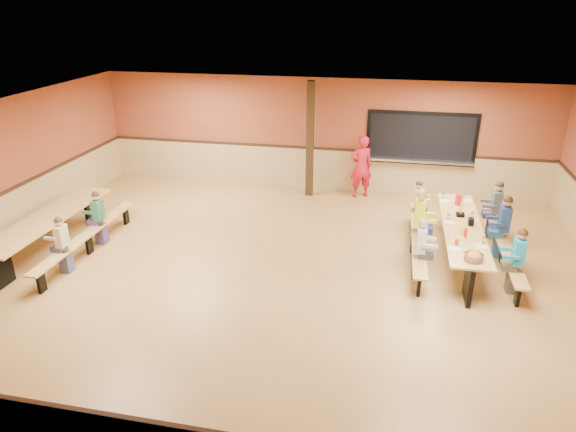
# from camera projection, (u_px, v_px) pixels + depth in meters

# --- Properties ---
(ground) EXTENTS (12.00, 12.00, 0.00)m
(ground) POSITION_uv_depth(u_px,v_px,m) (281.00, 275.00, 9.80)
(ground) COLOR olive
(ground) RESTS_ON ground
(room_envelope) EXTENTS (12.04, 10.04, 3.02)m
(room_envelope) POSITION_uv_depth(u_px,v_px,m) (281.00, 242.00, 9.53)
(room_envelope) COLOR brown
(room_envelope) RESTS_ON ground
(kitchen_pass_through) EXTENTS (2.78, 0.28, 1.38)m
(kitchen_pass_through) POSITION_uv_depth(u_px,v_px,m) (421.00, 141.00, 13.20)
(kitchen_pass_through) COLOR black
(kitchen_pass_through) RESTS_ON ground
(structural_post) EXTENTS (0.18, 0.18, 3.00)m
(structural_post) POSITION_uv_depth(u_px,v_px,m) (310.00, 140.00, 13.21)
(structural_post) COLOR black
(structural_post) RESTS_ON ground
(cafeteria_table_main) EXTENTS (1.91, 3.70, 0.74)m
(cafeteria_table_main) POSITION_uv_depth(u_px,v_px,m) (461.00, 235.00, 10.20)
(cafeteria_table_main) COLOR tan
(cafeteria_table_main) RESTS_ON ground
(cafeteria_table_second) EXTENTS (1.91, 3.70, 0.74)m
(cafeteria_table_second) POSITION_uv_depth(u_px,v_px,m) (51.00, 227.00, 10.59)
(cafeteria_table_second) COLOR tan
(cafeteria_table_second) RESTS_ON ground
(seated_child_white_left) EXTENTS (0.37, 0.30, 1.21)m
(seated_child_white_left) POSITION_uv_depth(u_px,v_px,m) (420.00, 249.00, 9.46)
(seated_child_white_left) COLOR silver
(seated_child_white_left) RESTS_ON ground
(seated_adult_yellow) EXTENTS (0.43, 0.35, 1.33)m
(seated_adult_yellow) POSITION_uv_depth(u_px,v_px,m) (419.00, 221.00, 10.49)
(seated_adult_yellow) COLOR #DDFF1A
(seated_adult_yellow) RESTS_ON ground
(seated_child_grey_left) EXTENTS (0.33, 0.27, 1.14)m
(seated_child_grey_left) POSITION_uv_depth(u_px,v_px,m) (417.00, 205.00, 11.56)
(seated_child_grey_left) COLOR silver
(seated_child_grey_left) RESTS_ON ground
(seated_child_teal_right) EXTENTS (0.38, 0.31, 1.22)m
(seated_child_teal_right) POSITION_uv_depth(u_px,v_px,m) (517.00, 262.00, 9.01)
(seated_child_teal_right) COLOR teal
(seated_child_teal_right) RESTS_ON ground
(seated_child_navy_right) EXTENTS (0.41, 0.33, 1.29)m
(seated_child_navy_right) POSITION_uv_depth(u_px,v_px,m) (503.00, 227.00, 10.28)
(seated_child_navy_right) COLOR navy
(seated_child_navy_right) RESTS_ON ground
(seated_child_char_right) EXTENTS (0.39, 0.32, 1.26)m
(seated_child_char_right) POSITION_uv_depth(u_px,v_px,m) (495.00, 210.00, 11.16)
(seated_child_char_right) COLOR #45474E
(seated_child_char_right) RESTS_ON ground
(seated_child_green_sec) EXTENTS (0.35, 0.28, 1.16)m
(seated_child_green_sec) POSITION_uv_depth(u_px,v_px,m) (99.00, 218.00, 10.85)
(seated_child_green_sec) COLOR #2A6343
(seated_child_green_sec) RESTS_ON ground
(seated_child_tan_sec) EXTENTS (0.33, 0.27, 1.13)m
(seated_child_tan_sec) POSITION_uv_depth(u_px,v_px,m) (63.00, 245.00, 9.70)
(seated_child_tan_sec) COLOR #B3AE8E
(seated_child_tan_sec) RESTS_ON ground
(standing_woman) EXTENTS (0.72, 0.62, 1.66)m
(standing_woman) POSITION_uv_depth(u_px,v_px,m) (361.00, 166.00, 13.36)
(standing_woman) COLOR red
(standing_woman) RESTS_ON ground
(punch_pitcher) EXTENTS (0.16, 0.16, 0.22)m
(punch_pitcher) POSITION_uv_depth(u_px,v_px,m) (459.00, 200.00, 11.11)
(punch_pitcher) COLOR red
(punch_pitcher) RESTS_ON cafeteria_table_main
(chip_bowl) EXTENTS (0.32, 0.32, 0.15)m
(chip_bowl) POSITION_uv_depth(u_px,v_px,m) (474.00, 257.00, 8.74)
(chip_bowl) COLOR orange
(chip_bowl) RESTS_ON cafeteria_table_main
(napkin_dispenser) EXTENTS (0.10, 0.14, 0.13)m
(napkin_dispenser) POSITION_uv_depth(u_px,v_px,m) (471.00, 222.00, 10.13)
(napkin_dispenser) COLOR black
(napkin_dispenser) RESTS_ON cafeteria_table_main
(condiment_mustard) EXTENTS (0.06, 0.06, 0.17)m
(condiment_mustard) POSITION_uv_depth(u_px,v_px,m) (462.00, 229.00, 9.76)
(condiment_mustard) COLOR yellow
(condiment_mustard) RESTS_ON cafeteria_table_main
(condiment_ketchup) EXTENTS (0.06, 0.06, 0.17)m
(condiment_ketchup) POSITION_uv_depth(u_px,v_px,m) (466.00, 233.00, 9.61)
(condiment_ketchup) COLOR #B2140F
(condiment_ketchup) RESTS_ON cafeteria_table_main
(table_paddle) EXTENTS (0.16, 0.16, 0.56)m
(table_paddle) POSITION_uv_depth(u_px,v_px,m) (461.00, 210.00, 10.51)
(table_paddle) COLOR black
(table_paddle) RESTS_ON cafeteria_table_main
(place_settings) EXTENTS (0.65, 3.30, 0.11)m
(place_settings) POSITION_uv_depth(u_px,v_px,m) (463.00, 223.00, 10.09)
(place_settings) COLOR beige
(place_settings) RESTS_ON cafeteria_table_main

